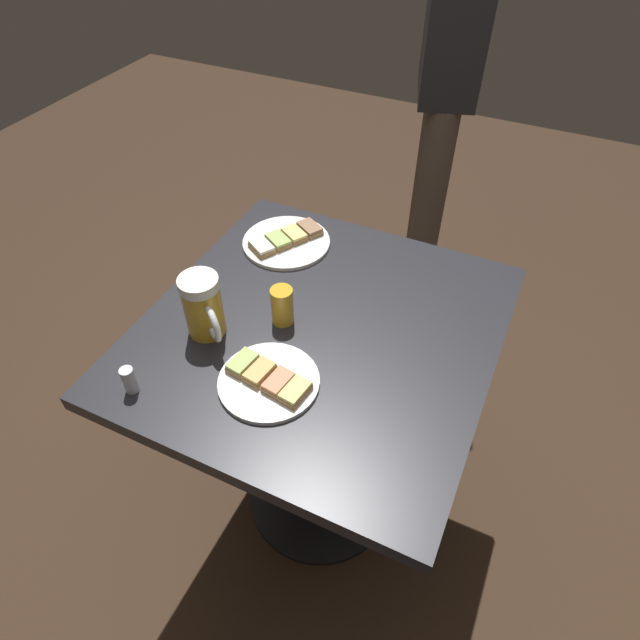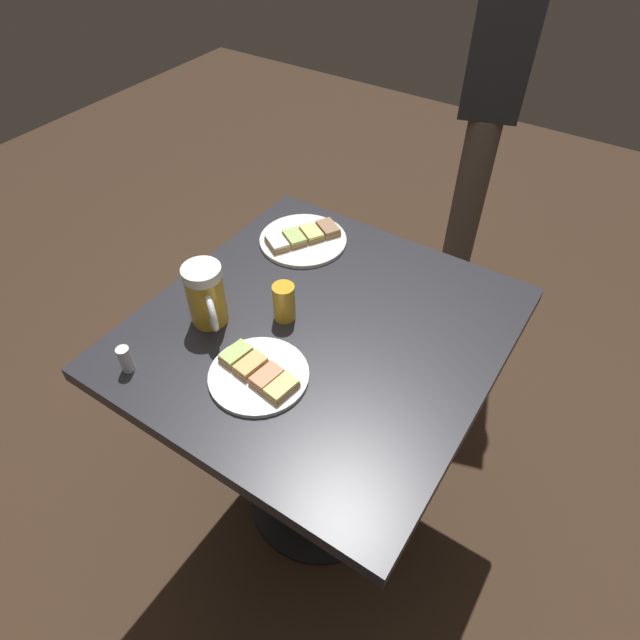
% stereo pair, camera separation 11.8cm
% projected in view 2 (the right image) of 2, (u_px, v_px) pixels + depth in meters
% --- Properties ---
extents(ground_plane, '(6.00, 6.00, 0.00)m').
position_uv_depth(ground_plane, '(320.00, 496.00, 1.74)').
color(ground_plane, '#382619').
extents(cafe_table, '(0.79, 0.75, 0.78)m').
position_uv_depth(cafe_table, '(320.00, 374.00, 1.31)').
color(cafe_table, black).
rests_on(cafe_table, ground_plane).
extents(plate_near, '(0.20, 0.20, 0.03)m').
position_uv_depth(plate_near, '(259.00, 374.00, 1.09)').
color(plate_near, white).
rests_on(plate_near, cafe_table).
extents(plate_far, '(0.23, 0.23, 0.03)m').
position_uv_depth(plate_far, '(303.00, 239.00, 1.41)').
color(plate_far, white).
rests_on(plate_far, cafe_table).
extents(beer_mug, '(0.10, 0.12, 0.15)m').
position_uv_depth(beer_mug, '(206.00, 296.00, 1.16)').
color(beer_mug, gold).
rests_on(beer_mug, cafe_table).
extents(beer_glass_small, '(0.05, 0.05, 0.09)m').
position_uv_depth(beer_glass_small, '(284.00, 302.00, 1.19)').
color(beer_glass_small, gold).
rests_on(beer_glass_small, cafe_table).
extents(salt_shaker, '(0.03, 0.03, 0.06)m').
position_uv_depth(salt_shaker, '(126.00, 359.00, 1.09)').
color(salt_shaker, silver).
rests_on(salt_shaker, cafe_table).
extents(patron_standing, '(0.36, 0.27, 1.66)m').
position_uv_depth(patron_standing, '(495.00, 76.00, 1.72)').
color(patron_standing, '#51473D').
rests_on(patron_standing, ground_plane).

